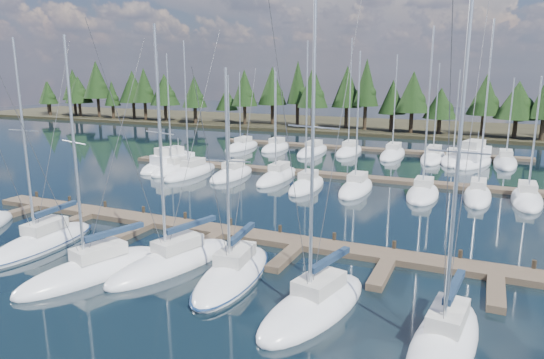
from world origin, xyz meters
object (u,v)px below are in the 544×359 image
at_px(front_sailboat_3, 173,262).
at_px(front_sailboat_5, 315,305).
at_px(front_sailboat_4, 233,274).
at_px(motor_yacht_right, 473,160).
at_px(front_sailboat_2, 94,270).
at_px(front_sailboat_6, 444,341).
at_px(front_sailboat_1, 42,243).
at_px(main_dock, 220,234).
at_px(motor_yacht_left, 173,165).

height_order(front_sailboat_3, front_sailboat_5, front_sailboat_5).
bearing_deg(front_sailboat_3, front_sailboat_5, -10.83).
bearing_deg(front_sailboat_5, front_sailboat_4, 162.62).
relative_size(front_sailboat_3, motor_yacht_right, 1.39).
xyz_separation_m(front_sailboat_2, front_sailboat_3, (3.45, 2.96, 0.01)).
bearing_deg(front_sailboat_6, front_sailboat_2, -179.18).
height_order(front_sailboat_5, motor_yacht_right, front_sailboat_5).
distance_m(front_sailboat_3, front_sailboat_6, 16.06).
xyz_separation_m(front_sailboat_4, front_sailboat_5, (5.50, -1.72, 0.03)).
bearing_deg(front_sailboat_2, front_sailboat_3, 40.62).
xyz_separation_m(front_sailboat_1, motor_yacht_right, (25.55, 43.75, 0.26)).
bearing_deg(front_sailboat_4, front_sailboat_3, 178.19).
height_order(front_sailboat_3, front_sailboat_4, front_sailboat_3).
bearing_deg(front_sailboat_1, main_dock, 33.60).
xyz_separation_m(main_dock, front_sailboat_1, (-9.95, -6.61, 0.08)).
bearing_deg(front_sailboat_5, front_sailboat_2, -175.20).
height_order(front_sailboat_1, motor_yacht_left, front_sailboat_1).
distance_m(front_sailboat_1, motor_yacht_left, 26.55).
xyz_separation_m(front_sailboat_2, front_sailboat_6, (19.29, 0.28, 0.02)).
bearing_deg(front_sailboat_2, front_sailboat_5, 4.80).
xyz_separation_m(main_dock, front_sailboat_5, (9.81, -7.65, 0.10)).
relative_size(front_sailboat_2, front_sailboat_3, 0.96).
bearing_deg(front_sailboat_1, front_sailboat_3, 4.63).
relative_size(front_sailboat_2, motor_yacht_left, 1.49).
distance_m(front_sailboat_3, front_sailboat_4, 4.20).
bearing_deg(motor_yacht_right, front_sailboat_4, -104.69).
height_order(main_dock, motor_yacht_left, motor_yacht_left).
distance_m(front_sailboat_3, motor_yacht_right, 45.64).
bearing_deg(motor_yacht_right, front_sailboat_1, -120.28).
bearing_deg(main_dock, front_sailboat_4, -54.02).
bearing_deg(motor_yacht_left, front_sailboat_6, -39.39).
height_order(front_sailboat_6, motor_yacht_left, front_sailboat_6).
distance_m(front_sailboat_1, front_sailboat_5, 19.79).
relative_size(front_sailboat_1, front_sailboat_5, 0.87).
bearing_deg(front_sailboat_4, motor_yacht_right, 75.31).
xyz_separation_m(front_sailboat_1, front_sailboat_6, (25.90, -1.87, 0.02)).
height_order(front_sailboat_1, front_sailboat_4, front_sailboat_1).
height_order(main_dock, front_sailboat_3, front_sailboat_3).
height_order(front_sailboat_1, front_sailboat_2, front_sailboat_1).
bearing_deg(motor_yacht_left, main_dock, -47.39).
bearing_deg(front_sailboat_6, front_sailboat_5, 172.32).
bearing_deg(front_sailboat_3, front_sailboat_1, -175.37).
bearing_deg(front_sailboat_3, front_sailboat_2, -139.38).
bearing_deg(motor_yacht_left, front_sailboat_5, -44.31).
height_order(front_sailboat_1, front_sailboat_5, front_sailboat_5).
distance_m(front_sailboat_2, motor_yacht_right, 49.65).
bearing_deg(front_sailboat_3, motor_yacht_right, 70.16).
distance_m(front_sailboat_3, front_sailboat_5, 9.88).
relative_size(front_sailboat_2, front_sailboat_5, 0.86).
xyz_separation_m(front_sailboat_5, motor_yacht_left, (-27.18, 26.53, 0.19)).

